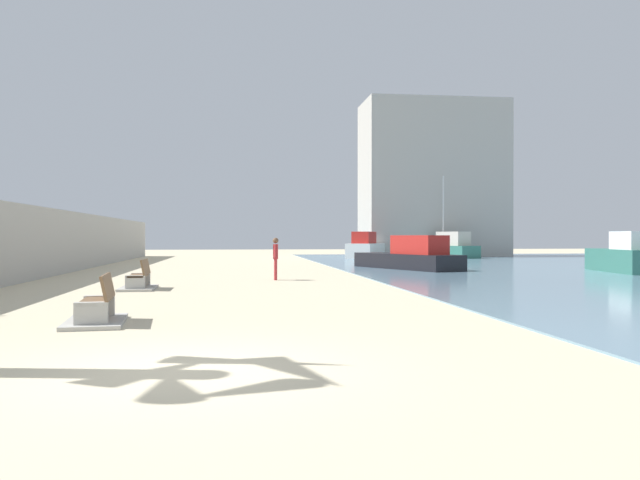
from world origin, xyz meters
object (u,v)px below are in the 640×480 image
bench_near (97,312)px  boat_mid_bay (448,248)px  boat_far_left (366,248)px  boat_distant (410,257)px  bench_far (139,282)px  boat_far_right (627,257)px  person_walking (276,255)px

bench_near → boat_mid_bay: bearing=62.1°
boat_far_left → boat_distant: 17.30m
boat_far_left → boat_mid_bay: boat_mid_bay is taller
bench_near → boat_far_left: boat_far_left is taller
bench_far → boat_far_left: 31.27m
boat_far_right → boat_mid_bay: bearing=93.8°
person_walking → boat_far_right: boat_far_right is taller
bench_far → boat_far_left: (13.30, 28.30, 0.58)m
bench_far → boat_far_left: bearing=64.8°
person_walking → boat_mid_bay: 28.88m
boat_mid_bay → boat_far_right: bearing=-86.2°
boat_far_left → boat_far_right: boat_far_left is taller
bench_near → boat_far_left: (12.91, 36.79, 0.58)m
bench_far → boat_mid_bay: size_ratio=0.32×
person_walking → boat_distant: bearing=44.0°
boat_far_left → boat_far_right: bearing=-69.5°
bench_near → boat_far_right: size_ratio=0.40×
bench_far → boat_far_right: (21.36, 6.72, 0.53)m
person_walking → boat_mid_bay: boat_mid_bay is taller
bench_near → bench_far: (-0.39, 8.49, 0.00)m
boat_distant → boat_far_right: bearing=-25.0°
bench_far → person_walking: bearing=39.9°
boat_mid_bay → boat_far_left: bearing=-178.8°
bench_near → boat_mid_bay: (19.54, 36.93, 0.57)m
bench_far → bench_near: bearing=-87.4°
bench_far → boat_distant: (12.07, 11.05, 0.43)m
bench_near → boat_mid_bay: size_ratio=0.33×
boat_mid_bay → person_walking: bearing=-121.9°
boat_distant → boat_mid_bay: boat_mid_bay is taller
bench_near → bench_far: 8.50m
boat_far_left → boat_far_right: 23.04m
person_walking → bench_far: bearing=-140.1°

